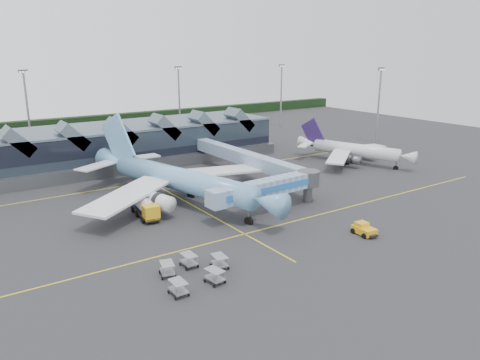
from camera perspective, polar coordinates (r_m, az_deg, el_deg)
ground at (r=78.66m, az=-2.76°, el=-4.78°), size 260.00×260.00×0.00m
taxi_stripes at (r=86.89m, az=-6.21°, el=-2.86°), size 120.00×60.00×0.01m
tree_line_far at (r=179.06m, az=-21.60°, el=6.34°), size 260.00×4.00×4.00m
terminal at (r=117.48m, az=-17.14°, el=3.85°), size 90.00×22.25×12.52m
light_masts at (r=139.92m, az=-9.02°, el=9.28°), size 132.40×42.56×22.45m
main_airliner at (r=86.92m, az=-7.86°, el=0.22°), size 40.59×47.55×15.47m
regional_jet at (r=120.21m, az=13.47°, el=3.63°), size 26.95×30.19×10.60m
jet_bridge at (r=81.47m, az=4.14°, el=-0.88°), size 23.94×4.73×6.04m
fuel_truck at (r=81.10m, az=-11.61°, el=-3.05°), size 3.71×10.09×3.35m
pushback_tug at (r=74.48m, az=14.87°, el=-5.84°), size 2.83×4.22×1.80m
baggage_carts at (r=59.39m, az=-5.63°, el=-10.86°), size 9.38×8.30×1.72m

